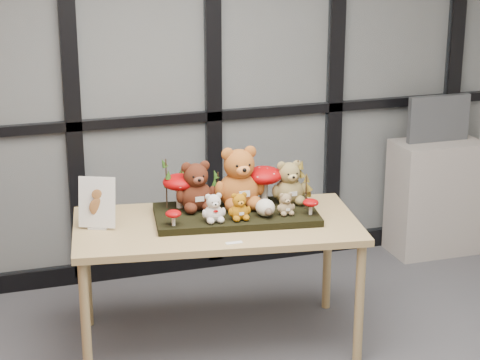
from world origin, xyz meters
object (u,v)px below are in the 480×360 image
object	(u,v)px
diorama_tray	(236,215)
bear_tan_back	(289,180)
bear_small_yellow	(239,205)
display_table	(217,234)
mushroom_back_left	(180,189)
bear_white_bow	(213,206)
mushroom_back_right	(264,183)
mushroom_front_left	(173,217)
bear_brown_medium	(196,183)
mushroom_front_right	(311,206)
monitor	(439,119)
bear_pooh_yellow	(239,174)
plush_cream_hedgehog	(265,207)
cabinet	(434,197)
bear_beige_small	(286,202)
sign_holder	(97,205)

from	to	relation	value
diorama_tray	bear_tan_back	size ratio (longest dim) A/B	3.26
bear_small_yellow	display_table	bearing A→B (deg)	150.06
mushroom_back_left	bear_white_bow	bearing A→B (deg)	-66.78
mushroom_back_right	mushroom_front_left	world-z (taller)	mushroom_back_right
diorama_tray	bear_brown_medium	distance (m)	0.28
mushroom_back_left	mushroom_front_left	bearing A→B (deg)	-111.05
mushroom_front_right	monitor	xyz separation A→B (m)	(1.34, 0.99, 0.16)
display_table	bear_brown_medium	size ratio (longest dim) A/B	5.43
bear_pooh_yellow	plush_cream_hedgehog	bearing A→B (deg)	-57.14
bear_brown_medium	mushroom_back_left	bearing A→B (deg)	153.61
mushroom_back_left	cabinet	world-z (taller)	mushroom_back_left
bear_beige_small	mushroom_back_right	bearing A→B (deg)	111.49
mushroom_front_left	monitor	xyz separation A→B (m)	(2.09, 0.92, 0.16)
bear_beige_small	cabinet	bearing A→B (deg)	40.72
diorama_tray	bear_beige_small	world-z (taller)	bear_beige_small
sign_holder	cabinet	size ratio (longest dim) A/B	0.35
bear_small_yellow	bear_beige_small	xyz separation A→B (m)	(0.26, -0.01, -0.01)
mushroom_front_right	bear_small_yellow	bearing A→B (deg)	172.83
mushroom_back_left	mushroom_front_right	bearing A→B (deg)	-27.06
bear_brown_medium	mushroom_back_right	distance (m)	0.39
bear_small_yellow	bear_beige_small	size ratio (longest dim) A/B	1.21
bear_small_yellow	mushroom_back_right	bearing A→B (deg)	53.36
mushroom_front_left	bear_tan_back	bearing A→B (deg)	12.49
diorama_tray	bear_white_bow	world-z (taller)	bear_white_bow
cabinet	bear_beige_small	bearing A→B (deg)	-147.83
bear_small_yellow	bear_beige_small	bearing A→B (deg)	7.45
sign_holder	mushroom_back_right	bearing A→B (deg)	25.05
bear_tan_back	sign_holder	bearing A→B (deg)	-172.72
display_table	mushroom_back_right	bearing A→B (deg)	31.02
mushroom_back_left	monitor	size ratio (longest dim) A/B	0.46
mushroom_back_left	mushroom_front_left	xyz separation A→B (m)	(-0.10, -0.27, -0.06)
bear_tan_back	bear_small_yellow	bearing A→B (deg)	-145.42
diorama_tray	mushroom_back_right	bearing A→B (deg)	33.70
display_table	plush_cream_hedgehog	bearing A→B (deg)	-8.62
bear_brown_medium	sign_holder	world-z (taller)	bear_brown_medium
mushroom_back_right	mushroom_front_right	world-z (taller)	mushroom_back_right
mushroom_back_left	bear_pooh_yellow	bearing A→B (deg)	-14.80
diorama_tray	sign_holder	bearing A→B (deg)	-176.97
bear_tan_back	mushroom_front_right	distance (m)	0.24
mushroom_front_right	mushroom_back_left	bearing A→B (deg)	152.94
bear_white_bow	mushroom_back_right	distance (m)	0.41
bear_small_yellow	mushroom_front_right	size ratio (longest dim) A/B	1.69
bear_pooh_yellow	mushroom_front_right	world-z (taller)	bear_pooh_yellow
plush_cream_hedgehog	cabinet	world-z (taller)	plush_cream_hedgehog
bear_white_bow	cabinet	bearing A→B (deg)	34.44
mushroom_back_left	mushroom_front_left	size ratio (longest dim) A/B	2.26
bear_beige_small	plush_cream_hedgehog	xyz separation A→B (m)	(-0.11, 0.01, -0.02)
bear_beige_small	cabinet	distance (m)	1.78
display_table	bear_pooh_yellow	distance (m)	0.35
bear_small_yellow	mushroom_back_right	world-z (taller)	mushroom_back_right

